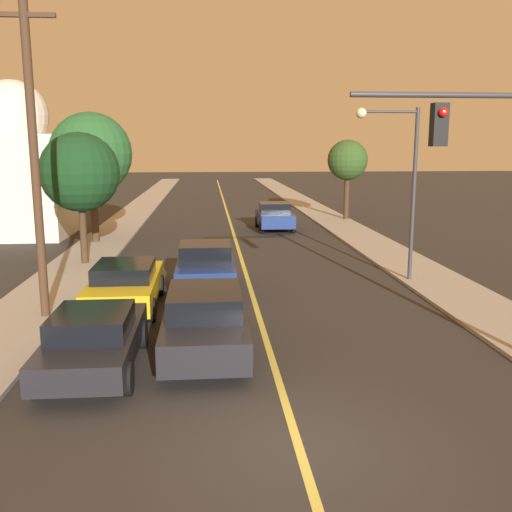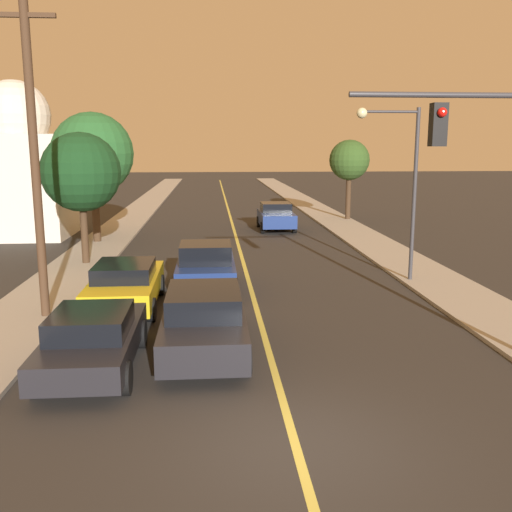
% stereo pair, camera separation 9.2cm
% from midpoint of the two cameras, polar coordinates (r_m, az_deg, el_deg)
% --- Properties ---
extents(ground_plane, '(200.00, 200.00, 0.00)m').
position_cam_midpoint_polar(ground_plane, '(9.87, 4.28, -18.52)').
color(ground_plane, '#2D2B28').
extents(road_surface, '(10.91, 80.00, 0.01)m').
position_cam_midpoint_polar(road_surface, '(44.76, -2.76, 4.74)').
color(road_surface, '#2D2B28').
rests_on(road_surface, ground).
extents(sidewalk_left, '(2.50, 80.00, 0.12)m').
position_cam_midpoint_polar(sidewalk_left, '(45.05, -11.35, 4.65)').
color(sidewalk_left, '#9E998E').
rests_on(sidewalk_left, ground).
extents(sidewalk_right, '(2.50, 80.00, 0.12)m').
position_cam_midpoint_polar(sidewalk_right, '(45.46, 5.74, 4.86)').
color(sidewalk_right, '#9E998E').
rests_on(sidewalk_right, ground).
extents(car_near_lane_front, '(2.02, 4.99, 1.58)m').
position_cam_midpoint_polar(car_near_lane_front, '(13.63, -5.01, -6.30)').
color(car_near_lane_front, black).
rests_on(car_near_lane_front, ground).
extents(car_near_lane_second, '(2.04, 3.88, 1.66)m').
position_cam_midpoint_polar(car_near_lane_second, '(19.28, -4.90, -1.09)').
color(car_near_lane_second, navy).
rests_on(car_near_lane_second, ground).
extents(car_outer_lane_front, '(1.94, 4.33, 1.39)m').
position_cam_midpoint_polar(car_outer_lane_front, '(12.99, -15.79, -7.96)').
color(car_outer_lane_front, black).
rests_on(car_outer_lane_front, ground).
extents(car_outer_lane_second, '(2.02, 4.71, 1.43)m').
position_cam_midpoint_polar(car_outer_lane_second, '(17.64, -12.75, -2.74)').
color(car_outer_lane_second, gold).
rests_on(car_outer_lane_second, ground).
extents(car_far_oncoming, '(2.03, 4.12, 1.59)m').
position_cam_midpoint_polar(car_far_oncoming, '(33.36, 2.09, 4.00)').
color(car_far_oncoming, navy).
rests_on(car_far_oncoming, ground).
extents(traffic_signal_mast, '(4.39, 0.42, 6.03)m').
position_cam_midpoint_polar(traffic_signal_mast, '(13.54, 23.10, 7.28)').
color(traffic_signal_mast, '#333338').
rests_on(traffic_signal_mast, ground).
extents(streetlamp_right, '(2.22, 0.36, 6.02)m').
position_cam_midpoint_polar(streetlamp_right, '(20.63, 14.23, 8.58)').
color(streetlamp_right, '#333338').
rests_on(streetlamp_right, ground).
extents(utility_pole_left, '(1.60, 0.24, 8.64)m').
position_cam_midpoint_polar(utility_pole_left, '(16.67, -21.14, 9.40)').
color(utility_pole_left, '#422D1E').
rests_on(utility_pole_left, ground).
extents(tree_left_near, '(3.99, 3.99, 6.36)m').
position_cam_midpoint_polar(tree_left_near, '(29.48, -15.93, 9.81)').
color(tree_left_near, '#3D2B1C').
rests_on(tree_left_near, ground).
extents(tree_left_far, '(3.17, 3.17, 5.28)m').
position_cam_midpoint_polar(tree_left_far, '(24.07, -17.00, 7.99)').
color(tree_left_far, '#3D2B1C').
rests_on(tree_left_far, ground).
extents(tree_right_near, '(2.60, 2.60, 5.13)m').
position_cam_midpoint_polar(tree_right_near, '(37.86, 9.39, 9.39)').
color(tree_right_near, '#3D2B1C').
rests_on(tree_right_near, ground).
extents(domed_building_left, '(5.24, 5.24, 8.26)m').
position_cam_midpoint_polar(domed_building_left, '(33.43, -22.54, 8.05)').
color(domed_building_left, beige).
rests_on(domed_building_left, ground).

